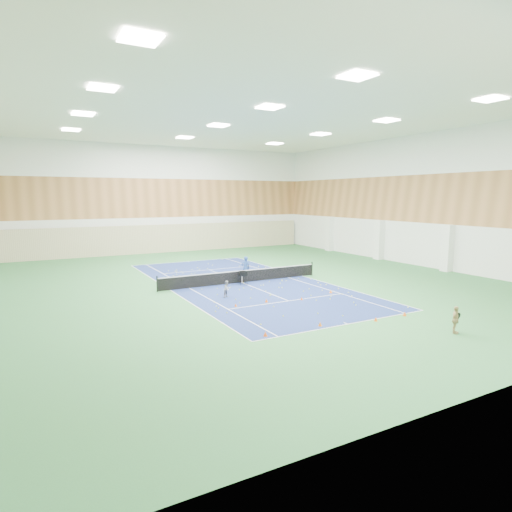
# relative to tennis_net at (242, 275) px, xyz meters

# --- Properties ---
(ground) EXTENTS (40.00, 40.00, 0.00)m
(ground) POSITION_rel_tennis_net_xyz_m (0.00, 0.00, -0.55)
(ground) COLOR #2F6E3A
(ground) RESTS_ON ground
(room_shell) EXTENTS (36.00, 40.00, 12.00)m
(room_shell) POSITION_rel_tennis_net_xyz_m (0.00, 0.00, 5.45)
(room_shell) COLOR white
(room_shell) RESTS_ON ground
(wood_cladding) EXTENTS (36.00, 40.00, 8.00)m
(wood_cladding) POSITION_rel_tennis_net_xyz_m (0.00, 0.00, 7.45)
(wood_cladding) COLOR #AB703F
(wood_cladding) RESTS_ON room_shell
(ceiling_light_grid) EXTENTS (21.40, 25.40, 0.06)m
(ceiling_light_grid) POSITION_rel_tennis_net_xyz_m (0.00, 0.00, 11.37)
(ceiling_light_grid) COLOR white
(ceiling_light_grid) RESTS_ON room_shell
(court_surface) EXTENTS (10.97, 23.77, 0.01)m
(court_surface) POSITION_rel_tennis_net_xyz_m (0.00, 0.00, -0.55)
(court_surface) COLOR navy
(court_surface) RESTS_ON ground
(tennis_balls_scatter) EXTENTS (10.57, 22.77, 0.07)m
(tennis_balls_scatter) POSITION_rel_tennis_net_xyz_m (0.00, 0.00, -0.50)
(tennis_balls_scatter) COLOR yellow
(tennis_balls_scatter) RESTS_ON ground
(tennis_net) EXTENTS (12.80, 0.10, 1.10)m
(tennis_net) POSITION_rel_tennis_net_xyz_m (0.00, 0.00, 0.00)
(tennis_net) COLOR black
(tennis_net) RESTS_ON ground
(back_curtain) EXTENTS (35.40, 0.16, 3.20)m
(back_curtain) POSITION_rel_tennis_net_xyz_m (0.00, 19.75, 1.05)
(back_curtain) COLOR #C6B793
(back_curtain) RESTS_ON ground
(coach) EXTENTS (0.75, 0.58, 1.83)m
(coach) POSITION_rel_tennis_net_xyz_m (0.76, 0.89, 0.37)
(coach) COLOR navy
(coach) RESTS_ON ground
(child_court) EXTENTS (0.65, 0.60, 1.07)m
(child_court) POSITION_rel_tennis_net_xyz_m (-2.90, -3.65, -0.01)
(child_court) COLOR #96979F
(child_court) RESTS_ON ground
(child_apron) EXTENTS (0.84, 0.61, 1.32)m
(child_apron) POSITION_rel_tennis_net_xyz_m (3.45, -15.42, 0.11)
(child_apron) COLOR tan
(child_apron) RESTS_ON ground
(ball_cart) EXTENTS (0.69, 0.69, 0.98)m
(ball_cart) POSITION_rel_tennis_net_xyz_m (-0.22, -0.60, -0.06)
(ball_cart) COLOR black
(ball_cart) RESTS_ON ground
(cone_svc_a) EXTENTS (0.17, 0.17, 0.19)m
(cone_svc_a) POSITION_rel_tennis_net_xyz_m (-3.45, -6.04, -0.45)
(cone_svc_a) COLOR #FD620D
(cone_svc_a) RESTS_ON ground
(cone_svc_b) EXTENTS (0.20, 0.20, 0.22)m
(cone_svc_b) POSITION_rel_tennis_net_xyz_m (-1.36, -6.01, -0.44)
(cone_svc_b) COLOR #EB590C
(cone_svc_b) RESTS_ON ground
(cone_svc_c) EXTENTS (0.18, 0.18, 0.19)m
(cone_svc_c) POSITION_rel_tennis_net_xyz_m (0.85, -6.56, -0.45)
(cone_svc_c) COLOR #FE550D
(cone_svc_c) RESTS_ON ground
(cone_svc_d) EXTENTS (0.20, 0.20, 0.22)m
(cone_svc_d) POSITION_rel_tennis_net_xyz_m (3.68, -5.88, -0.44)
(cone_svc_d) COLOR orange
(cone_svc_d) RESTS_ON ground
(cone_base_a) EXTENTS (0.21, 0.21, 0.23)m
(cone_base_a) POSITION_rel_tennis_net_xyz_m (-4.59, -11.52, -0.43)
(cone_base_a) COLOR #E44C0C
(cone_base_a) RESTS_ON ground
(cone_base_b) EXTENTS (0.20, 0.20, 0.22)m
(cone_base_b) POSITION_rel_tennis_net_xyz_m (-1.43, -11.47, -0.44)
(cone_base_b) COLOR orange
(cone_base_b) RESTS_ON ground
(cone_base_c) EXTENTS (0.19, 0.19, 0.21)m
(cone_base_c) POSITION_rel_tennis_net_xyz_m (1.65, -12.13, -0.44)
(cone_base_c) COLOR #F85A0D
(cone_base_c) RESTS_ON ground
(cone_base_d) EXTENTS (0.21, 0.21, 0.23)m
(cone_base_d) POSITION_rel_tennis_net_xyz_m (3.71, -12.17, -0.43)
(cone_base_d) COLOR #D94F0B
(cone_base_d) RESTS_ON ground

